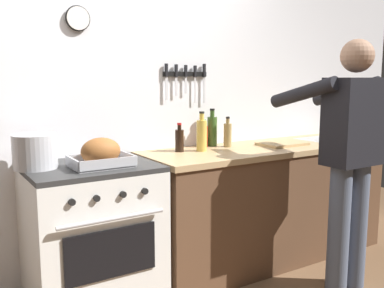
% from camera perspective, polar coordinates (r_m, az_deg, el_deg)
% --- Properties ---
extents(wall_back, '(6.00, 0.13, 2.60)m').
position_cam_1_polar(wall_back, '(3.05, -11.78, 6.28)').
color(wall_back, silver).
rests_on(wall_back, ground).
extents(counter_block, '(2.03, 0.65, 0.90)m').
position_cam_1_polar(counter_block, '(3.50, 9.92, -7.38)').
color(counter_block, brown).
rests_on(counter_block, ground).
extents(stove, '(0.76, 0.67, 0.90)m').
position_cam_1_polar(stove, '(2.80, -12.93, -11.75)').
color(stove, white).
rests_on(stove, ground).
extents(person_cook, '(0.51, 0.63, 1.66)m').
position_cam_1_polar(person_cook, '(3.01, 19.94, -0.75)').
color(person_cook, '#4C566B').
rests_on(person_cook, ground).
extents(roasting_pan, '(0.35, 0.26, 0.17)m').
position_cam_1_polar(roasting_pan, '(2.60, -11.88, -1.27)').
color(roasting_pan, '#B7B7BC').
rests_on(roasting_pan, stove).
extents(stock_pot, '(0.25, 0.25, 0.20)m').
position_cam_1_polar(stock_pot, '(2.65, -19.92, -0.93)').
color(stock_pot, '#B7B7BC').
rests_on(stock_pot, stove).
extents(cutting_board, '(0.36, 0.24, 0.02)m').
position_cam_1_polar(cutting_board, '(3.46, 11.79, 0.03)').
color(cutting_board, tan).
rests_on(cutting_board, counter_block).
extents(bottle_cooking_oil, '(0.07, 0.07, 0.28)m').
position_cam_1_polar(bottle_cooking_oil, '(3.09, 1.28, 1.24)').
color(bottle_cooking_oil, gold).
rests_on(bottle_cooking_oil, counter_block).
extents(bottle_olive_oil, '(0.08, 0.08, 0.29)m').
position_cam_1_polar(bottle_olive_oil, '(3.33, 2.66, 1.80)').
color(bottle_olive_oil, '#385623').
rests_on(bottle_olive_oil, counter_block).
extents(bottle_soy_sauce, '(0.06, 0.06, 0.20)m').
position_cam_1_polar(bottle_soy_sauce, '(3.07, -1.66, 0.55)').
color(bottle_soy_sauce, black).
rests_on(bottle_soy_sauce, counter_block).
extents(bottle_hot_sauce, '(0.05, 0.05, 0.21)m').
position_cam_1_polar(bottle_hot_sauce, '(3.28, 1.60, 1.10)').
color(bottle_hot_sauce, red).
rests_on(bottle_hot_sauce, counter_block).
extents(bottle_vinegar, '(0.06, 0.06, 0.23)m').
position_cam_1_polar(bottle_vinegar, '(3.30, 4.70, 1.27)').
color(bottle_vinegar, '#997F4C').
rests_on(bottle_vinegar, counter_block).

